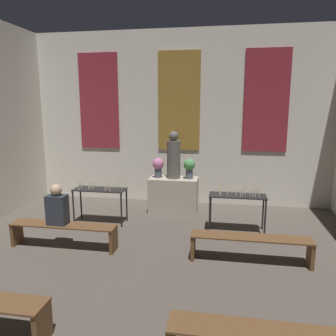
{
  "coord_description": "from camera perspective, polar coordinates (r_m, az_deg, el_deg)",
  "views": [
    {
      "loc": [
        1.2,
        3.02,
        2.6
      ],
      "look_at": [
        0.0,
        9.94,
        1.26
      ],
      "focal_mm": 35.0,
      "sensor_mm": 36.0,
      "label": 1
    }
  ],
  "objects": [
    {
      "name": "pew_back_left",
      "position": [
        6.45,
        -17.74,
        -10.33
      ],
      "size": [
        1.99,
        0.36,
        0.45
      ],
      "color": "brown",
      "rests_on": "ground_plane"
    },
    {
      "name": "candle_rack_right",
      "position": [
        6.97,
        12.0,
        -5.48
      ],
      "size": [
        1.16,
        0.45,
        0.98
      ],
      "color": "black",
      "rests_on": "ground_plane"
    },
    {
      "name": "flower_vase_left",
      "position": [
        8.02,
        -1.72,
        0.38
      ],
      "size": [
        0.28,
        0.28,
        0.49
      ],
      "color": "#4C5666",
      "rests_on": "altar"
    },
    {
      "name": "person_seated",
      "position": [
        6.35,
        -18.75,
        -6.38
      ],
      "size": [
        0.36,
        0.24,
        0.76
      ],
      "color": "#282D38",
      "rests_on": "pew_back_left"
    },
    {
      "name": "pew_back_right",
      "position": [
        5.79,
        14.16,
        -12.62
      ],
      "size": [
        1.99,
        0.36,
        0.45
      ],
      "color": "brown",
      "rests_on": "ground_plane"
    },
    {
      "name": "altar",
      "position": [
        8.11,
        0.97,
        -4.73
      ],
      "size": [
        1.18,
        0.6,
        0.86
      ],
      "color": "#ADA38E",
      "rests_on": "ground_plane"
    },
    {
      "name": "candle_rack_left",
      "position": [
        7.47,
        -11.77,
        -4.37
      ],
      "size": [
        1.16,
        0.45,
        0.97
      ],
      "color": "black",
      "rests_on": "ground_plane"
    },
    {
      "name": "statue",
      "position": [
        7.91,
        0.99,
        1.92
      ],
      "size": [
        0.33,
        0.33,
        1.14
      ],
      "color": "#5B5651",
      "rests_on": "altar"
    },
    {
      "name": "wall_back",
      "position": [
        8.77,
        1.98,
        8.75
      ],
      "size": [
        8.08,
        0.16,
        4.53
      ],
      "color": "silver",
      "rests_on": "ground_plane"
    },
    {
      "name": "flower_vase_right",
      "position": [
        7.9,
        3.73,
        0.21
      ],
      "size": [
        0.28,
        0.28,
        0.49
      ],
      "color": "#4C5666",
      "rests_on": "altar"
    }
  ]
}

